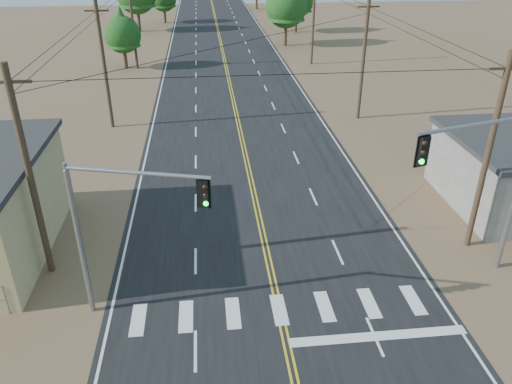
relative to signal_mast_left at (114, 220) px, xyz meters
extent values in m
cube|color=black|center=(6.45, 21.58, -4.70)|extent=(15.00, 200.00, 0.02)
cylinder|color=gray|center=(-5.05, 0.58, -3.96)|extent=(0.06, 0.06, 1.50)
cylinder|color=#4C3826|center=(-4.05, 3.58, 0.29)|extent=(0.30, 0.30, 10.00)
cube|color=#4C3826|center=(-4.05, 3.58, 4.49)|extent=(1.80, 0.12, 0.12)
cylinder|color=#4C3826|center=(-4.05, 23.58, 0.29)|extent=(0.30, 0.30, 10.00)
cube|color=#4C3826|center=(-4.05, 23.58, 4.49)|extent=(1.80, 0.12, 0.12)
cylinder|color=#4C3826|center=(-4.05, 43.58, 0.29)|extent=(0.30, 0.30, 10.00)
cylinder|color=#4C3826|center=(16.95, 3.58, 0.29)|extent=(0.30, 0.30, 10.00)
cube|color=#4C3826|center=(16.95, 3.58, 4.49)|extent=(1.80, 0.12, 0.12)
cylinder|color=#4C3826|center=(16.95, 23.58, 0.29)|extent=(0.30, 0.30, 10.00)
cube|color=#4C3826|center=(16.95, 23.58, 4.49)|extent=(1.80, 0.12, 0.12)
cylinder|color=#4C3826|center=(16.95, 43.58, 0.29)|extent=(0.30, 0.30, 10.00)
cylinder|color=gray|center=(-1.55, 0.43, -1.36)|extent=(0.23, 0.23, 6.69)
cylinder|color=gray|center=(-1.55, 0.43, 1.98)|extent=(0.17, 0.17, 0.57)
cylinder|color=gray|center=(1.12, -0.30, 2.08)|extent=(5.37, 1.62, 0.15)
cube|color=black|center=(3.50, -0.97, 1.46)|extent=(0.40, 0.37, 1.05)
sphere|color=black|center=(3.55, -1.13, 1.79)|extent=(0.19, 0.19, 0.19)
sphere|color=black|center=(3.55, -1.13, 1.46)|extent=(0.19, 0.19, 0.19)
sphere|color=#0CE533|center=(3.55, -1.13, 1.12)|extent=(0.19, 0.19, 0.19)
cylinder|color=gray|center=(14.54, 0.77, 3.03)|extent=(5.87, 1.79, 0.17)
cube|color=black|center=(11.94, 0.05, 2.32)|extent=(0.46, 0.42, 1.20)
sphere|color=black|center=(11.89, -0.14, 2.70)|extent=(0.22, 0.22, 0.22)
sphere|color=black|center=(11.89, -0.14, 2.32)|extent=(0.22, 0.22, 0.22)
sphere|color=#0CE533|center=(11.89, -0.14, 1.94)|extent=(0.22, 0.22, 0.22)
cylinder|color=#3F2D1E|center=(-5.38, 43.83, -3.44)|extent=(0.42, 0.42, 2.54)
cone|color=#134414|center=(-5.38, 43.83, 0.09)|extent=(3.95, 3.95, 4.51)
sphere|color=#134414|center=(-5.38, 43.83, -0.83)|extent=(4.23, 4.23, 4.23)
cylinder|color=#3F2D1E|center=(-6.20, 68.54, -2.82)|extent=(0.46, 0.46, 3.78)
cylinder|color=#3F2D1E|center=(-2.55, 76.62, -3.36)|extent=(0.43, 0.43, 2.69)
cylinder|color=#3F2D1E|center=(15.53, 54.90, -2.99)|extent=(0.44, 0.44, 3.43)
sphere|color=#134414|center=(15.53, 54.90, 0.53)|extent=(5.71, 5.71, 5.71)
cylinder|color=#3F2D1E|center=(18.85, 65.10, -3.12)|extent=(0.43, 0.43, 3.18)
sphere|color=#134414|center=(18.85, 65.10, 0.15)|extent=(5.30, 5.30, 5.30)
cylinder|color=#3F2D1E|center=(15.45, 92.31, -3.33)|extent=(0.43, 0.43, 2.77)
camera|label=1|loc=(3.68, -16.91, 9.82)|focal=35.00mm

